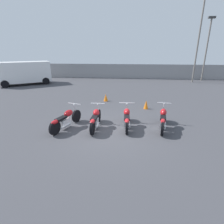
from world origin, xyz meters
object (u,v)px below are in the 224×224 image
motorcycle_slot_2 (127,118)px  traffic_cone_far (106,98)px  motorcycle_slot_0 (66,120)px  light_pole_right (199,34)px  parked_van (24,72)px  light_pole_left (207,44)px  traffic_cone_near (146,105)px  motorcycle_slot_3 (163,119)px  motorcycle_slot_1 (96,119)px

motorcycle_slot_2 → traffic_cone_far: size_ratio=4.03×
motorcycle_slot_0 → light_pole_right: bearing=72.4°
light_pole_right → parked_van: bearing=-169.9°
parked_van → light_pole_left: bearing=68.8°
light_pole_right → traffic_cone_near: bearing=-120.5°
light_pole_right → motorcycle_slot_0: bearing=-126.4°
motorcycle_slot_0 → traffic_cone_near: bearing=58.7°
light_pole_right → motorcycle_slot_0: (-9.70, -13.15, -4.54)m
traffic_cone_near → traffic_cone_far: 3.02m
light_pole_right → light_pole_left: bearing=41.0°
motorcycle_slot_3 → traffic_cone_near: motorcycle_slot_3 is taller
light_pole_right → motorcycle_slot_3: light_pole_right is taller
motorcycle_slot_1 → parked_van: (-9.22, 9.88, 0.82)m
light_pole_left → traffic_cone_near: light_pole_left is taller
motorcycle_slot_0 → traffic_cone_near: (3.84, 3.21, -0.16)m
light_pole_right → parked_van: (-17.58, -3.13, -3.70)m
motorcycle_slot_0 → traffic_cone_far: (1.18, 4.66, -0.17)m
light_pole_left → motorcycle_slot_0: bearing=-127.7°
light_pole_right → motorcycle_slot_1: size_ratio=4.25×
motorcycle_slot_0 → traffic_cone_far: 4.81m
light_pole_left → motorcycle_slot_3: bearing=-115.9°
motorcycle_slot_0 → traffic_cone_near: size_ratio=3.95×
light_pole_right → motorcycle_slot_2: 15.22m
light_pole_left → traffic_cone_far: (-9.94, -9.73, -3.76)m
traffic_cone_near → light_pole_left: bearing=56.9°
light_pole_left → traffic_cone_near: bearing=-123.1°
light_pole_right → motorcycle_slot_3: size_ratio=4.11×
motorcycle_slot_1 → motorcycle_slot_0: bearing=-173.2°
parked_van → traffic_cone_near: parked_van is taller
parked_van → traffic_cone_near: bearing=25.7°
motorcycle_slot_2 → traffic_cone_near: motorcycle_slot_2 is taller
light_pole_left → motorcycle_slot_1: size_ratio=3.34×
light_pole_right → traffic_cone_far: light_pole_right is taller
traffic_cone_near → traffic_cone_far: traffic_cone_near is taller
motorcycle_slot_0 → parked_van: size_ratio=0.40×
traffic_cone_far → motorcycle_slot_1: bearing=-88.0°
light_pole_left → traffic_cone_far: light_pole_left is taller
motorcycle_slot_2 → light_pole_left: bearing=57.1°
motorcycle_slot_0 → traffic_cone_far: bearing=94.6°
motorcycle_slot_0 → motorcycle_slot_2: motorcycle_slot_2 is taller
light_pole_right → motorcycle_slot_3: 14.53m
light_pole_left → traffic_cone_far: size_ratio=13.20×
light_pole_left → light_pole_right: size_ratio=0.79×
light_pole_left → motorcycle_slot_1: bearing=-124.5°
motorcycle_slot_1 → traffic_cone_far: bearing=92.9°
traffic_cone_near → motorcycle_slot_1: bearing=-129.1°
light_pole_left → parked_van: bearing=-167.0°
motorcycle_slot_1 → parked_van: size_ratio=0.39×
motorcycle_slot_0 → motorcycle_slot_3: bearing=24.3°
parked_van → motorcycle_slot_0: bearing=4.1°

